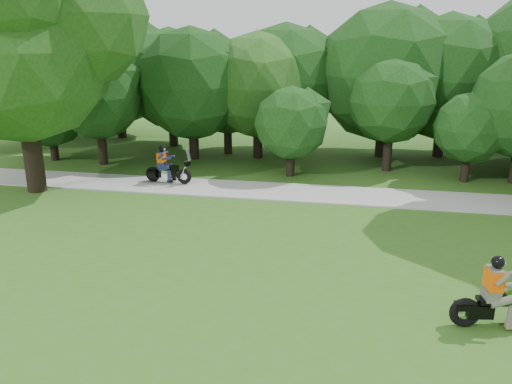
{
  "coord_description": "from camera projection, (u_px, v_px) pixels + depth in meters",
  "views": [
    {
      "loc": [
        0.89,
        -9.43,
        5.35
      ],
      "look_at": [
        -1.72,
        4.07,
        1.18
      ],
      "focal_mm": 35.0,
      "sensor_mm": 36.0,
      "label": 1
    }
  ],
  "objects": [
    {
      "name": "big_tree_west",
      "position": [
        22.0,
        29.0,
        17.26
      ],
      "size": [
        8.64,
        6.56,
        9.96
      ],
      "color": "black",
      "rests_on": "ground"
    },
    {
      "name": "touring_motorcycle",
      "position": [
        165.0,
        169.0,
        19.32
      ],
      "size": [
        1.92,
        0.64,
        1.46
      ],
      "rotation": [
        0.0,
        0.0,
        -0.08
      ],
      "color": "black",
      "rests_on": "walkway"
    },
    {
      "name": "tree_line",
      "position": [
        376.0,
        82.0,
        22.82
      ],
      "size": [
        41.44,
        12.17,
        7.66
      ],
      "color": "black",
      "rests_on": "ground"
    },
    {
      "name": "ground",
      "position": [
        299.0,
        304.0,
        10.58
      ],
      "size": [
        100.0,
        100.0,
        0.0
      ],
      "primitive_type": "plane",
      "color": "#3A5F1B",
      "rests_on": "ground"
    },
    {
      "name": "chopper_motorcycle",
      "position": [
        500.0,
        301.0,
        9.59
      ],
      "size": [
        2.09,
        0.71,
        1.5
      ],
      "rotation": [
        0.0,
        0.0,
        0.17
      ],
      "color": "black",
      "rests_on": "ground"
    },
    {
      "name": "walkway",
      "position": [
        323.0,
        194.0,
        18.09
      ],
      "size": [
        60.0,
        2.2,
        0.06
      ],
      "primitive_type": "cube",
      "color": "#9C9C97",
      "rests_on": "ground"
    }
  ]
}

